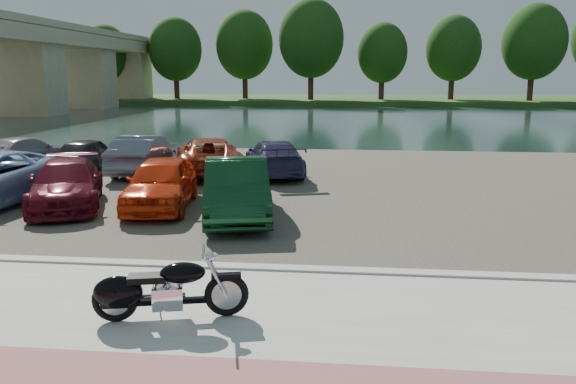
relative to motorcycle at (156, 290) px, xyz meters
name	(u,v)px	position (x,y,z in m)	size (l,w,h in m)	color
ground	(235,317)	(1.10, 0.43, -0.56)	(200.00, 200.00, 0.00)	#595447
promenade	(221,343)	(1.10, -0.57, -0.51)	(60.00, 6.00, 0.10)	#ABA9A1
kerb	(255,269)	(1.10, 2.43, -0.49)	(60.00, 0.30, 0.14)	#ABA9A1
parking_lot	(297,183)	(1.10, 11.43, -0.54)	(60.00, 18.00, 0.04)	#403B34
river	(327,119)	(1.10, 40.43, -0.56)	(120.00, 40.00, 0.00)	#172A28
far_bank	(335,100)	(1.10, 72.43, -0.26)	(120.00, 24.00, 0.60)	#264819
bridge	(17,54)	(-26.90, 41.45, 4.96)	(7.00, 56.00, 8.55)	tan
far_trees	(370,44)	(5.46, 66.22, 6.93)	(70.25, 10.68, 12.52)	#371C14
motorcycle	(156,290)	(0.00, 0.00, 0.00)	(2.30, 0.91, 1.05)	black
car_3	(67,184)	(-5.07, 7.17, 0.13)	(1.83, 4.50, 1.31)	#550C19
car_4	(161,183)	(-2.37, 7.33, 0.19)	(1.68, 4.18, 1.42)	red
car_5	(237,189)	(-0.05, 6.51, 0.24)	(1.61, 4.62, 1.52)	#103A1C
car_7	(24,153)	(-9.87, 13.12, 0.13)	(1.82, 4.47, 1.30)	gray
car_8	(88,154)	(-7.33, 13.28, 0.12)	(1.51, 3.75, 1.28)	black
car_9	(145,154)	(-4.83, 12.76, 0.21)	(1.55, 4.46, 1.47)	slate
car_10	(208,156)	(-2.34, 12.73, 0.18)	(2.32, 5.03, 1.40)	#9B3119
car_11	(274,158)	(0.12, 12.89, 0.13)	(1.83, 4.51, 1.31)	#2D2950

